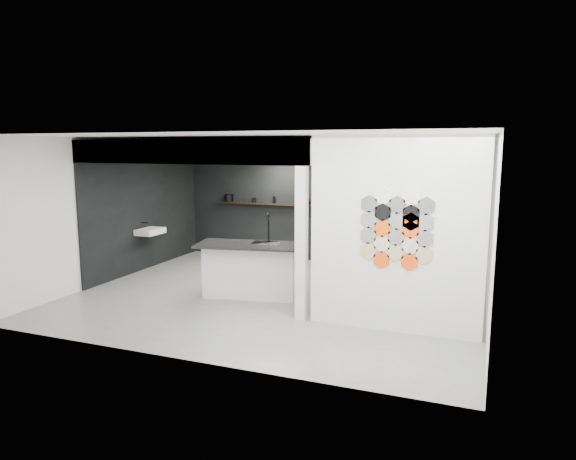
% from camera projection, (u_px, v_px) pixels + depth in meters
% --- Properties ---
extents(floor, '(7.00, 6.00, 0.01)m').
position_uv_depth(floor, '(277.00, 296.00, 9.16)').
color(floor, slate).
extents(partition_panel, '(2.45, 0.15, 2.80)m').
position_uv_depth(partition_panel, '(395.00, 235.00, 7.23)').
color(partition_panel, silver).
rests_on(partition_panel, floor).
extents(bay_clad_back, '(4.40, 0.04, 2.35)m').
position_uv_depth(bay_clad_back, '(273.00, 209.00, 12.17)').
color(bay_clad_back, black).
rests_on(bay_clad_back, floor).
extents(bay_clad_left, '(0.04, 4.00, 2.35)m').
position_uv_depth(bay_clad_left, '(146.00, 215.00, 11.13)').
color(bay_clad_left, black).
rests_on(bay_clad_left, floor).
extents(bulkhead, '(4.40, 4.00, 0.40)m').
position_uv_depth(bulkhead, '(235.00, 151.00, 10.14)').
color(bulkhead, silver).
rests_on(bulkhead, corner_column).
extents(corner_column, '(0.16, 0.16, 2.35)m').
position_uv_depth(corner_column, '(301.00, 244.00, 7.76)').
color(corner_column, silver).
rests_on(corner_column, floor).
extents(fascia_beam, '(4.40, 0.16, 0.40)m').
position_uv_depth(fascia_beam, '(181.00, 152.00, 8.37)').
color(fascia_beam, silver).
rests_on(fascia_beam, corner_column).
extents(wall_basin, '(0.40, 0.60, 0.12)m').
position_uv_depth(wall_basin, '(150.00, 231.00, 10.91)').
color(wall_basin, silver).
rests_on(wall_basin, bay_clad_left).
extents(display_shelf, '(3.00, 0.15, 0.04)m').
position_uv_depth(display_shelf, '(276.00, 204.00, 12.02)').
color(display_shelf, black).
rests_on(display_shelf, bay_clad_back).
extents(kitchen_island, '(1.94, 1.13, 1.47)m').
position_uv_depth(kitchen_island, '(251.00, 269.00, 9.06)').
color(kitchen_island, silver).
rests_on(kitchen_island, floor).
extents(stockpot, '(0.24, 0.24, 0.17)m').
position_uv_depth(stockpot, '(229.00, 198.00, 12.44)').
color(stockpot, black).
rests_on(stockpot, display_shelf).
extents(kettle, '(0.24, 0.24, 0.17)m').
position_uv_depth(kettle, '(304.00, 201.00, 11.75)').
color(kettle, black).
rests_on(kettle, display_shelf).
extents(glass_bowl, '(0.19, 0.19, 0.11)m').
position_uv_depth(glass_bowl, '(331.00, 203.00, 11.53)').
color(glass_bowl, gray).
rests_on(glass_bowl, display_shelf).
extents(glass_vase, '(0.12, 0.12, 0.14)m').
position_uv_depth(glass_vase, '(331.00, 203.00, 11.53)').
color(glass_vase, gray).
rests_on(glass_vase, display_shelf).
extents(bottle_dark, '(0.08, 0.08, 0.16)m').
position_uv_depth(bottle_dark, '(274.00, 200.00, 12.02)').
color(bottle_dark, black).
rests_on(bottle_dark, display_shelf).
extents(utensil_cup, '(0.11, 0.11, 0.11)m').
position_uv_depth(utensil_cup, '(254.00, 200.00, 12.20)').
color(utensil_cup, black).
rests_on(utensil_cup, display_shelf).
extents(hex_tile_cluster, '(1.04, 0.02, 1.16)m').
position_uv_depth(hex_tile_cluster, '(397.00, 229.00, 7.12)').
color(hex_tile_cluster, tan).
rests_on(hex_tile_cluster, partition_panel).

